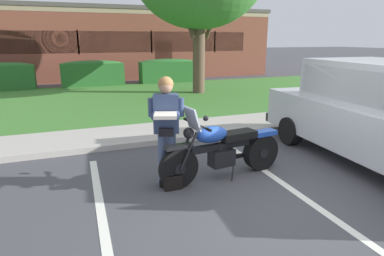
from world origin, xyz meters
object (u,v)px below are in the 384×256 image
hedge_left (4,76)px  brick_building (75,43)px  rider_person (166,123)px  handbag (173,180)px  hedge_center_left (93,73)px  hedge_center_right (168,70)px  motorcycle (227,149)px

hedge_left → brick_building: bearing=63.1°
rider_person → brick_building: bearing=91.7°
handbag → hedge_left: size_ratio=0.15×
hedge_left → hedge_center_left: size_ratio=0.86×
hedge_center_left → hedge_center_right: size_ratio=1.01×
hedge_center_left → brick_building: bearing=94.0°
rider_person → handbag: bearing=-82.5°
motorcycle → hedge_left: motorcycle is taller
motorcycle → handbag: motorcycle is taller
handbag → brick_building: size_ratio=0.02×
rider_person → handbag: size_ratio=4.74×
rider_person → hedge_center_right: bearing=72.9°
hedge_left → brick_building: (3.27, 6.46, 1.32)m
hedge_center_right → brick_building: bearing=122.9°
hedge_left → handbag: bearing=-72.3°
motorcycle → hedge_center_left: bearing=95.3°
handbag → hedge_left: bearing=107.7°
motorcycle → hedge_center_right: 12.18m
rider_person → hedge_left: bearing=107.9°
motorcycle → handbag: (-0.98, -0.14, -0.34)m
motorcycle → hedge_center_left: 11.94m
brick_building → hedge_center_right: bearing=-57.1°
brick_building → motorcycle: bearing=-85.2°
motorcycle → brick_building: bearing=94.8°
handbag → hedge_left: 12.64m
hedge_left → hedge_center_left: bearing=0.0°
handbag → hedge_center_left: 12.04m
handbag → brick_building: 18.59m
hedge_center_left → hedge_center_right: (3.73, 0.00, 0.00)m
rider_person → hedge_center_left: 11.84m
motorcycle → hedge_center_left: motorcycle is taller
hedge_center_right → motorcycle: bearing=-102.5°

